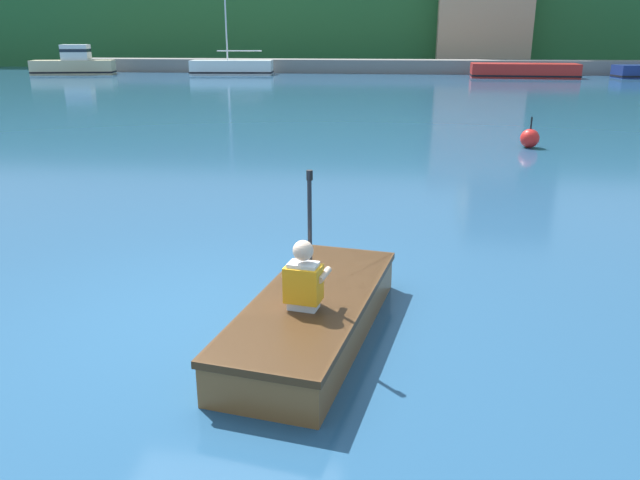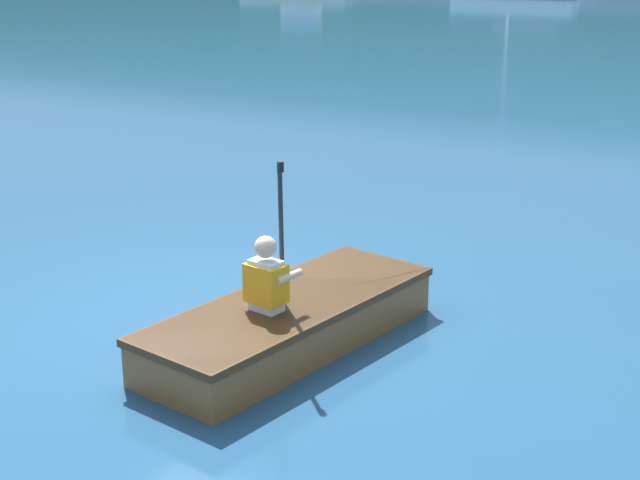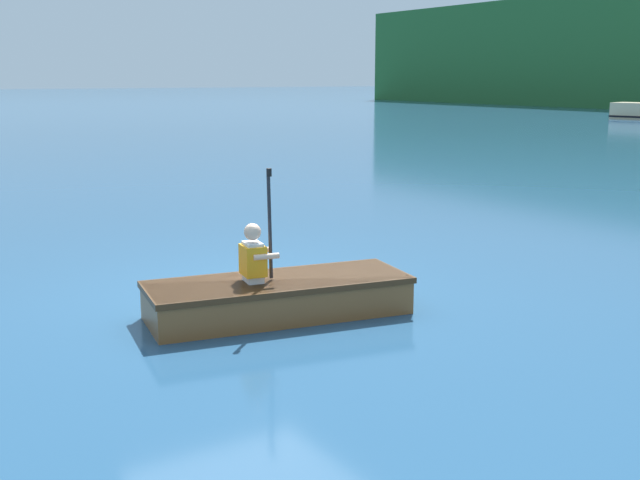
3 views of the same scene
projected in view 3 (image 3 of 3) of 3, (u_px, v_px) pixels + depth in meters
The scene contains 3 objects.
ground_plane at pixel (248, 290), 9.15m from camera, with size 300.00×300.00×0.00m, color navy.
rowboat_foreground at pixel (282, 295), 8.12m from camera, with size 1.39×2.81×0.38m.
person_paddler at pixel (254, 256), 7.93m from camera, with size 0.40×0.38×1.13m.
Camera 3 is at (7.93, -4.02, 2.40)m, focal length 45.00 mm.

